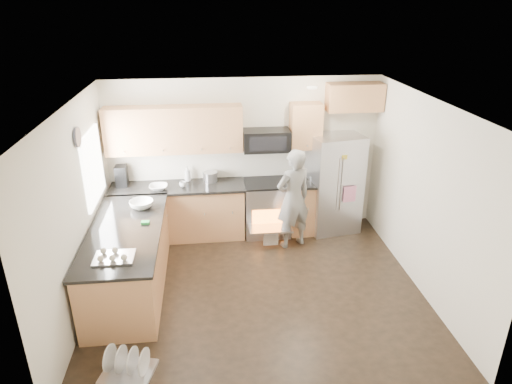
{
  "coord_description": "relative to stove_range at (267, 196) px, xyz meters",
  "views": [
    {
      "loc": [
        -0.61,
        -5.27,
        3.77
      ],
      "look_at": [
        0.04,
        0.5,
        1.27
      ],
      "focal_mm": 32.0,
      "sensor_mm": 36.0,
      "label": 1
    }
  ],
  "objects": [
    {
      "name": "dish_rack",
      "position": [
        -1.92,
        -3.06,
        -0.59
      ],
      "size": [
        0.64,
        0.56,
        0.34
      ],
      "rotation": [
        0.0,
        0.0,
        -0.26
      ],
      "color": "#B7B7BC",
      "rests_on": "ground"
    },
    {
      "name": "peninsula",
      "position": [
        -2.1,
        -1.44,
        -0.21
      ],
      "size": [
        0.96,
        2.36,
        1.03
      ],
      "color": "#BA7D4A",
      "rests_on": "ground"
    },
    {
      "name": "back_cabinet_run",
      "position": [
        -0.94,
        0.06,
        0.29
      ],
      "size": [
        4.45,
        0.64,
        2.5
      ],
      "color": "#BA7D4A",
      "rests_on": "ground"
    },
    {
      "name": "refrigerator",
      "position": [
        1.15,
        0.01,
        0.17
      ],
      "size": [
        0.93,
        0.78,
        1.69
      ],
      "rotation": [
        0.0,
        0.0,
        0.17
      ],
      "color": "#B7B7BC",
      "rests_on": "ground"
    },
    {
      "name": "room_shell",
      "position": [
        -0.39,
        -1.68,
        1.0
      ],
      "size": [
        4.54,
        4.04,
        2.62
      ],
      "color": "white",
      "rests_on": "ground"
    },
    {
      "name": "person",
      "position": [
        0.36,
        -0.49,
        0.15
      ],
      "size": [
        0.7,
        0.59,
        1.65
      ],
      "primitive_type": "imported",
      "rotation": [
        0.0,
        0.0,
        3.52
      ],
      "color": "gray",
      "rests_on": "ground"
    },
    {
      "name": "ground",
      "position": [
        -0.35,
        -1.69,
        -0.68
      ],
      "size": [
        4.5,
        4.5,
        0.0
      ],
      "primitive_type": "plane",
      "color": "black",
      "rests_on": "ground"
    },
    {
      "name": "stove_range",
      "position": [
        0.0,
        0.0,
        0.0
      ],
      "size": [
        0.76,
        0.97,
        1.79
      ],
      "color": "#B7B7BC",
      "rests_on": "ground"
    }
  ]
}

